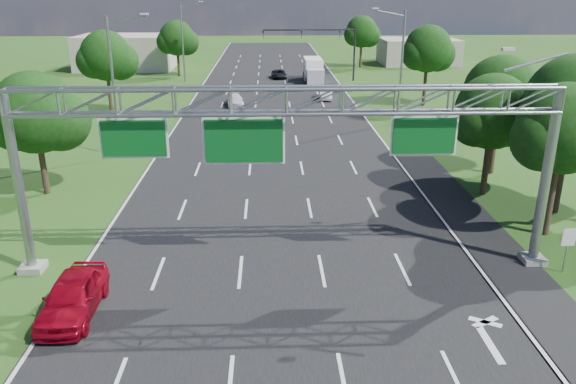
{
  "coord_description": "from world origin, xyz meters",
  "views": [
    {
      "loc": [
        -0.49,
        -10.57,
        11.82
      ],
      "look_at": [
        0.33,
        12.23,
        3.47
      ],
      "focal_mm": 35.0,
      "sensor_mm": 36.0,
      "label": 1
    }
  ],
  "objects_px": {
    "regulatory_sign": "(568,241)",
    "box_truck": "(313,71)",
    "red_coupe": "(73,296)",
    "traffic_signal": "(328,41)",
    "sign_gantry": "(288,115)"
  },
  "relations": [
    {
      "from": "sign_gantry",
      "to": "box_truck",
      "type": "xyz_separation_m",
      "value": [
        5.22,
        52.31,
        -5.47
      ]
    },
    {
      "from": "regulatory_sign",
      "to": "box_truck",
      "type": "bearing_deg",
      "value": 97.32
    },
    {
      "from": "sign_gantry",
      "to": "box_truck",
      "type": "bearing_deg",
      "value": 84.3
    },
    {
      "from": "sign_gantry",
      "to": "red_coupe",
      "type": "xyz_separation_m",
      "value": [
        -8.33,
        -3.62,
        -6.11
      ]
    },
    {
      "from": "sign_gantry",
      "to": "traffic_signal",
      "type": "relative_size",
      "value": 1.92
    },
    {
      "from": "red_coupe",
      "to": "box_truck",
      "type": "xyz_separation_m",
      "value": [
        13.55,
        55.93,
        0.64
      ]
    },
    {
      "from": "red_coupe",
      "to": "traffic_signal",
      "type": "bearing_deg",
      "value": 74.44
    },
    {
      "from": "box_truck",
      "to": "regulatory_sign",
      "type": "bearing_deg",
      "value": -82.89
    },
    {
      "from": "sign_gantry",
      "to": "red_coupe",
      "type": "height_order",
      "value": "sign_gantry"
    },
    {
      "from": "regulatory_sign",
      "to": "box_truck",
      "type": "xyz_separation_m",
      "value": [
        -6.85,
        53.33,
        -0.09
      ]
    },
    {
      "from": "red_coupe",
      "to": "box_truck",
      "type": "relative_size",
      "value": 0.59
    },
    {
      "from": "red_coupe",
      "to": "sign_gantry",
      "type": "bearing_deg",
      "value": 23.22
    },
    {
      "from": "red_coupe",
      "to": "box_truck",
      "type": "distance_m",
      "value": 57.55
    },
    {
      "from": "regulatory_sign",
      "to": "red_coupe",
      "type": "bearing_deg",
      "value": -172.73
    },
    {
      "from": "regulatory_sign",
      "to": "traffic_signal",
      "type": "height_order",
      "value": "traffic_signal"
    }
  ]
}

